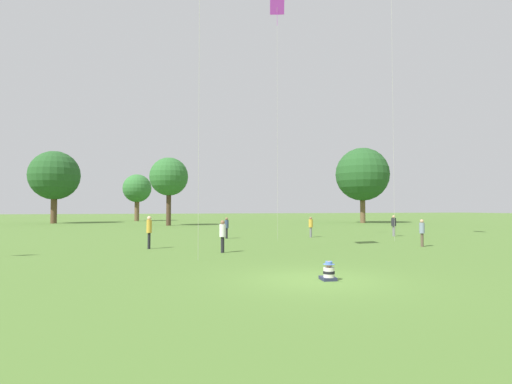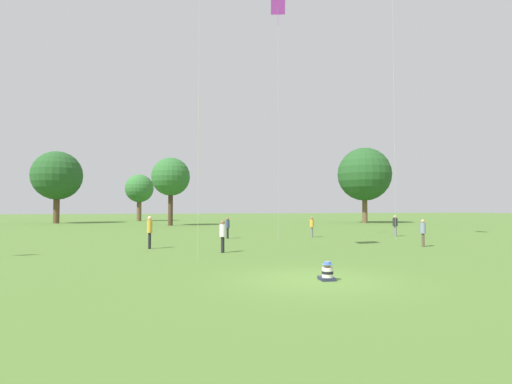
{
  "view_description": "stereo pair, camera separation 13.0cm",
  "coord_description": "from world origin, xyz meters",
  "views": [
    {
      "loc": [
        -5.27,
        -11.32,
        2.2
      ],
      "look_at": [
        0.1,
        6.74,
        2.96
      ],
      "focal_mm": 28.0,
      "sensor_mm": 36.0,
      "label": 1
    },
    {
      "loc": [
        -5.15,
        -11.35,
        2.2
      ],
      "look_at": [
        0.1,
        6.74,
        2.96
      ],
      "focal_mm": 28.0,
      "sensor_mm": 36.0,
      "label": 2
    }
  ],
  "objects": [
    {
      "name": "distant_tree_0",
      "position": [
        26.83,
        40.96,
        7.22
      ],
      "size": [
        7.89,
        7.89,
        11.19
      ],
      "color": "brown",
      "rests_on": "ground"
    },
    {
      "name": "ground_plane",
      "position": [
        0.0,
        0.0,
        0.0
      ],
      "size": [
        300.0,
        300.0,
        0.0
      ],
      "primitive_type": "plane",
      "color": "#4C702D"
    },
    {
      "name": "person_standing_5",
      "position": [
        13.97,
        15.57,
        0.96
      ],
      "size": [
        0.42,
        0.42,
        1.63
      ],
      "rotation": [
        0.0,
        0.0,
        0.14
      ],
      "color": "slate",
      "rests_on": "ground"
    },
    {
      "name": "distant_tree_2",
      "position": [
        -5.37,
        59.84,
        5.52
      ],
      "size": [
        4.79,
        4.79,
        7.99
      ],
      "color": "brown",
      "rests_on": "ground"
    },
    {
      "name": "kite_0",
      "position": [
        3.94,
        14.47,
        15.54
      ],
      "size": [
        1.05,
        0.63,
        16.75
      ],
      "rotation": [
        0.0,
        0.0,
        2.05
      ],
      "color": "#B738C6",
      "rests_on": "ground"
    },
    {
      "name": "person_standing_2",
      "position": [
        7.3,
        16.43,
        0.92
      ],
      "size": [
        0.42,
        0.42,
        1.53
      ],
      "rotation": [
        0.0,
        0.0,
        4.23
      ],
      "color": "slate",
      "rests_on": "ground"
    },
    {
      "name": "person_standing_1",
      "position": [
        10.32,
        7.85,
        0.94
      ],
      "size": [
        0.38,
        0.38,
        1.56
      ],
      "rotation": [
        0.0,
        0.0,
        2.74
      ],
      "color": "brown",
      "rests_on": "ground"
    },
    {
      "name": "seated_toddler",
      "position": [
        0.34,
        -0.23,
        0.24
      ],
      "size": [
        0.48,
        0.57,
        0.59
      ],
      "rotation": [
        0.0,
        0.0,
        -0.12
      ],
      "color": "#282D47",
      "rests_on": "ground"
    },
    {
      "name": "distant_tree_1",
      "position": [
        -1.49,
        40.15,
        6.14
      ],
      "size": [
        4.85,
        4.85,
        8.62
      ],
      "color": "#473323",
      "rests_on": "ground"
    },
    {
      "name": "person_standing_4",
      "position": [
        0.93,
        16.99,
        0.92
      ],
      "size": [
        0.41,
        0.41,
        1.52
      ],
      "rotation": [
        0.0,
        0.0,
        4.04
      ],
      "color": "black",
      "rests_on": "ground"
    },
    {
      "name": "person_standing_0",
      "position": [
        -1.23,
        8.07,
        0.96
      ],
      "size": [
        0.32,
        0.32,
        1.6
      ],
      "rotation": [
        0.0,
        0.0,
        3.18
      ],
      "color": "black",
      "rests_on": "ground"
    },
    {
      "name": "distant_tree_3",
      "position": [
        -16.81,
        51.99,
        6.89
      ],
      "size": [
        7.03,
        7.03,
        10.45
      ],
      "color": "brown",
      "rests_on": "ground"
    },
    {
      "name": "person_standing_3",
      "position": [
        -4.65,
        11.01,
        1.09
      ],
      "size": [
        0.4,
        0.4,
        1.77
      ],
      "rotation": [
        0.0,
        0.0,
        2.34
      ],
      "color": "black",
      "rests_on": "ground"
    }
  ]
}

